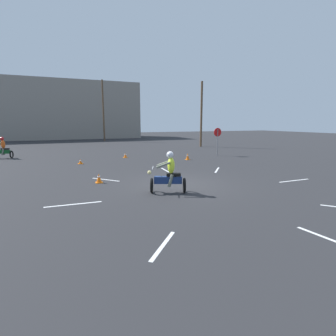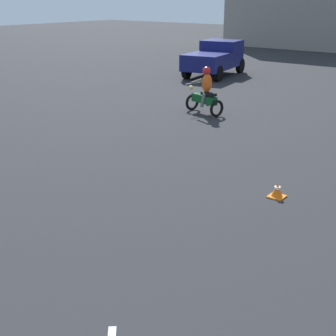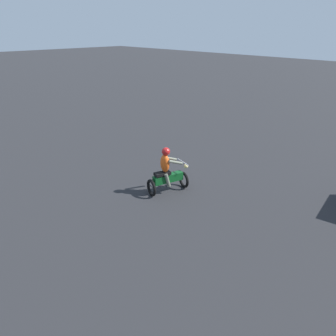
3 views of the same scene
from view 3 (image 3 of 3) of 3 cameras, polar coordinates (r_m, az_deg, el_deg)
name	(u,v)px [view 3 (image 3 of 3)]	position (r m, az deg, el deg)	size (l,w,h in m)	color
motorcycle_rider_background	(167,173)	(11.28, -0.15, -0.84)	(1.56, 0.96, 1.66)	black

